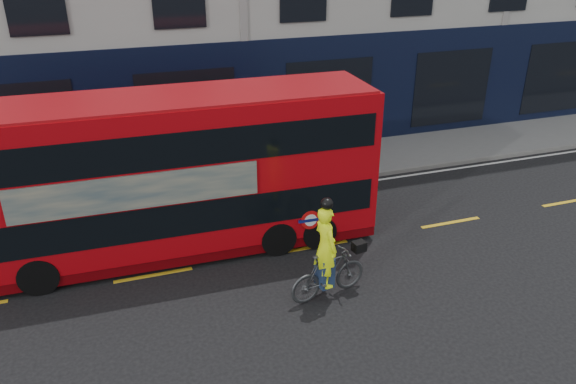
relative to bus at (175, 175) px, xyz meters
name	(u,v)px	position (x,y,z in m)	size (l,w,h in m)	color
ground	(337,279)	(3.19, -2.53, -2.01)	(120.00, 120.00, 0.00)	black
pavement	(260,171)	(3.19, 3.97, -1.95)	(60.00, 3.00, 0.12)	slate
kerb	(273,189)	(3.19, 2.47, -1.95)	(60.00, 0.12, 0.13)	slate
road_edge_line	(276,195)	(3.19, 2.17, -2.01)	(58.00, 0.10, 0.01)	silver
lane_dashes	(314,247)	(3.19, -1.03, -2.01)	(58.00, 0.12, 0.01)	gold
bus	(175,175)	(0.00, 0.00, 0.00)	(9.80, 2.44, 3.93)	#B4070E
cyclist	(328,264)	(2.70, -3.05, -1.21)	(1.91, 0.84, 2.40)	#404344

